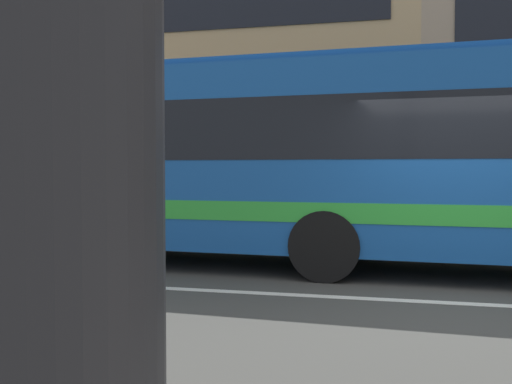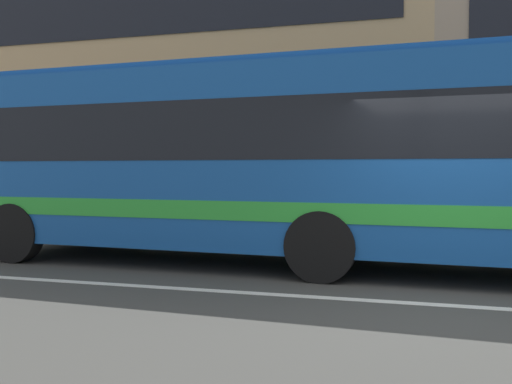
{
  "view_description": "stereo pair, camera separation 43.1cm",
  "coord_description": "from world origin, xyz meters",
  "views": [
    {
      "loc": [
        -0.86,
        -6.86,
        1.57
      ],
      "look_at": [
        -2.92,
        1.97,
        1.2
      ],
      "focal_mm": 39.29,
      "sensor_mm": 36.0,
      "label": 1
    },
    {
      "loc": [
        -0.44,
        -6.75,
        1.57
      ],
      "look_at": [
        -2.92,
        1.97,
        1.2
      ],
      "focal_mm": 39.29,
      "sensor_mm": 36.0,
      "label": 2
    }
  ],
  "objects": [
    {
      "name": "hedge_row_far",
      "position": [
        -3.77,
        5.45,
        0.42
      ],
      "size": [
        12.18,
        1.1,
        0.84
      ],
      "primitive_type": "cube",
      "color": "#27541E",
      "rests_on": "ground_plane"
    },
    {
      "name": "lane_centre_line",
      "position": [
        0.0,
        0.0,
        0.0
      ],
      "size": [
        60.0,
        0.16,
        0.01
      ],
      "primitive_type": "cube",
      "color": "silver",
      "rests_on": "ground_plane"
    },
    {
      "name": "transit_bus",
      "position": [
        -2.32,
        2.09,
        1.79
      ],
      "size": [
        11.24,
        3.01,
        3.24
      ],
      "color": "#154C97",
      "rests_on": "ground_plane"
    },
    {
      "name": "ground_plane",
      "position": [
        0.0,
        0.0,
        0.0
      ],
      "size": [
        160.0,
        160.0,
        0.0
      ],
      "primitive_type": "plane",
      "color": "#41413C"
    },
    {
      "name": "apartment_block_left",
      "position": [
        -9.97,
        13.4,
        5.91
      ],
      "size": [
        19.95,
        8.81,
        11.82
      ],
      "color": "tan",
      "rests_on": "ground_plane"
    }
  ]
}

